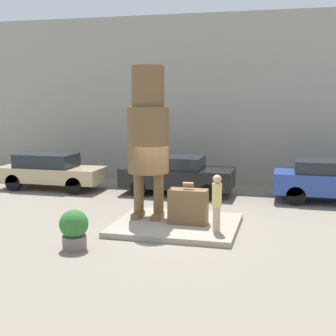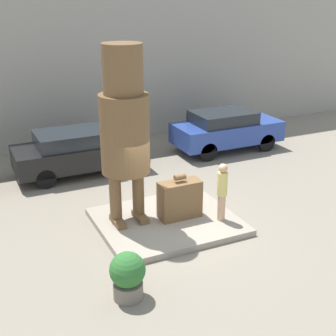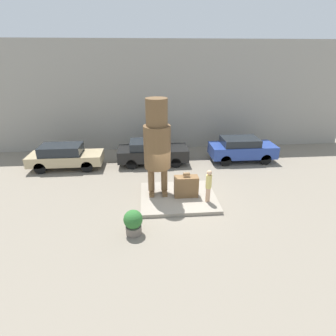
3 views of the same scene
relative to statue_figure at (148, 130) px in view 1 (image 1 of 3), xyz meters
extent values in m
plane|color=gray|center=(1.01, -0.40, -2.97)|extent=(60.00, 60.00, 0.00)
cube|color=gray|center=(1.01, -0.40, -2.88)|extent=(3.76, 3.23, 0.17)
cube|color=gray|center=(1.01, 7.86, 0.90)|extent=(28.00, 0.60, 7.73)
cube|color=brown|center=(-0.33, -0.11, -2.72)|extent=(0.25, 0.74, 0.16)
cube|color=brown|center=(0.33, -0.11, -2.72)|extent=(0.25, 0.74, 0.16)
cylinder|color=brown|center=(-0.33, 0.00, -1.99)|extent=(0.32, 0.32, 1.29)
cylinder|color=brown|center=(0.33, 0.00, -1.99)|extent=(0.32, 0.32, 1.29)
cylinder|color=brown|center=(0.00, 0.00, -0.30)|extent=(1.29, 1.29, 2.08)
cylinder|color=brown|center=(0.00, 0.00, 1.36)|extent=(1.02, 1.02, 1.25)
cube|color=brown|center=(1.39, -0.43, -2.26)|extent=(1.18, 0.53, 1.07)
cylinder|color=brown|center=(1.39, -0.43, -1.59)|extent=(0.32, 0.16, 0.16)
cylinder|color=tan|center=(2.35, -1.07, -2.42)|extent=(0.22, 0.22, 0.75)
cylinder|color=#DBC66B|center=(2.35, -1.07, -1.72)|extent=(0.28, 0.28, 0.66)
sphere|color=tan|center=(2.35, -1.07, -1.26)|extent=(0.25, 0.25, 0.25)
cube|color=tan|center=(-5.62, 4.10, -2.30)|extent=(4.54, 1.70, 0.63)
cube|color=#1E2328|center=(-5.85, 4.10, -1.70)|extent=(2.49, 1.53, 0.57)
cylinder|color=black|center=(-4.22, 4.86, -2.61)|extent=(0.72, 0.18, 0.72)
cylinder|color=black|center=(-4.22, 3.34, -2.61)|extent=(0.72, 0.18, 0.72)
cylinder|color=black|center=(-7.03, 4.86, -2.61)|extent=(0.72, 0.18, 0.72)
cylinder|color=black|center=(-7.03, 3.34, -2.61)|extent=(0.72, 0.18, 0.72)
cube|color=black|center=(-0.10, 4.43, -2.25)|extent=(4.56, 1.86, 0.77)
cube|color=#1E2328|center=(-0.32, 4.43, -1.63)|extent=(2.51, 1.67, 0.49)
cylinder|color=black|center=(1.32, 5.27, -2.64)|extent=(0.66, 0.18, 0.66)
cylinder|color=black|center=(1.32, 3.59, -2.64)|extent=(0.66, 0.18, 0.66)
cylinder|color=black|center=(-1.51, 5.27, -2.64)|extent=(0.66, 0.18, 0.66)
cylinder|color=black|center=(-1.51, 3.59, -2.64)|extent=(0.66, 0.18, 0.66)
cube|color=#284293|center=(5.96, 4.45, -2.21)|extent=(4.35, 1.89, 0.80)
cube|color=#1E2328|center=(5.74, 4.45, -1.58)|extent=(2.39, 1.70, 0.46)
cylinder|color=black|center=(4.61, 5.30, -2.61)|extent=(0.72, 0.18, 0.72)
cylinder|color=black|center=(4.61, 3.59, -2.61)|extent=(0.72, 0.18, 0.72)
cylinder|color=#70665B|center=(-1.14, -3.05, -2.78)|extent=(0.64, 0.64, 0.37)
sphere|color=#2D6B2D|center=(-1.14, -3.05, -2.27)|extent=(0.77, 0.77, 0.77)
camera|label=1|loc=(4.24, -14.00, 1.08)|focal=50.00mm
camera|label=2|loc=(-3.92, -10.95, 3.22)|focal=50.00mm
camera|label=3|loc=(-0.49, -11.89, 3.75)|focal=28.00mm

